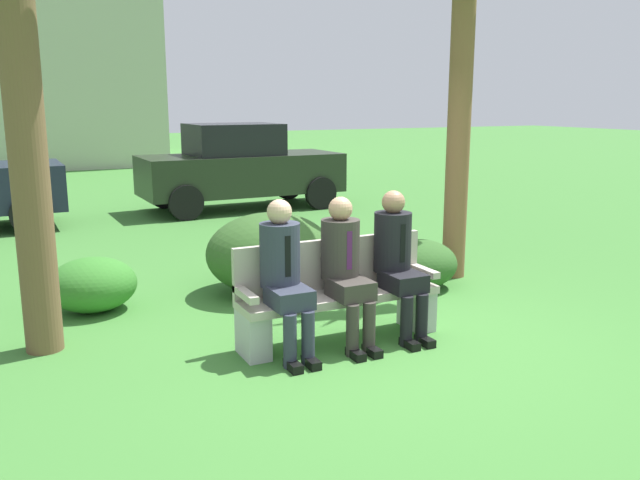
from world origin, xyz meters
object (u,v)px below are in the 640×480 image
seated_man_right (397,256)px  shrub_near_bench (93,285)px  shrub_mid_lawn (270,253)px  shrub_far_lawn (419,264)px  park_bench (337,294)px  seated_man_left (284,270)px  parked_car_far (240,167)px  seated_man_middle (345,264)px

seated_man_right → shrub_near_bench: 3.13m
seated_man_right → shrub_mid_lawn: 1.90m
shrub_far_lawn → park_bench: bearing=-146.4°
seated_man_left → seated_man_right: 1.11m
shrub_near_bench → seated_man_right: bearing=-39.0°
shrub_mid_lawn → parked_car_far: parked_car_far is taller
seated_man_left → seated_man_right: (1.11, 0.00, 0.00)m
seated_man_middle → shrub_far_lawn: size_ratio=1.47×
seated_man_right → shrub_far_lawn: size_ratio=1.49×
park_bench → seated_man_right: size_ratio=1.39×
seated_man_middle → parked_car_far: size_ratio=0.33×
shrub_near_bench → seated_man_middle: bearing=-46.2°
seated_man_middle → seated_man_left: bearing=179.9°
shrub_near_bench → seated_man_left: bearing=-56.4°
seated_man_middle → parked_car_far: 7.70m
seated_man_left → parked_car_far: size_ratio=0.33×
seated_man_right → shrub_far_lawn: 1.69m
shrub_near_bench → parked_car_far: size_ratio=0.23×
seated_man_right → shrub_near_bench: (-2.41, 1.95, -0.46)m
seated_man_middle → parked_car_far: (1.68, 7.52, 0.11)m
shrub_mid_lawn → shrub_far_lawn: bearing=-20.2°
seated_man_middle → shrub_near_bench: bearing=133.8°
shrub_near_bench → park_bench: bearing=-44.5°
seated_man_left → shrub_mid_lawn: seated_man_left is taller
seated_man_middle → parked_car_far: bearing=77.4°
park_bench → shrub_mid_lawn: (0.03, 1.68, 0.03)m
seated_man_left → shrub_far_lawn: 2.55m
park_bench → seated_man_left: size_ratio=1.40×
shrub_mid_lawn → shrub_far_lawn: (1.60, -0.59, -0.17)m
seated_man_left → seated_man_middle: seated_man_left is taller
shrub_mid_lawn → parked_car_far: bearing=73.8°
park_bench → seated_man_right: (0.55, -0.12, 0.32)m
shrub_mid_lawn → shrub_far_lawn: shrub_mid_lawn is taller
shrub_near_bench → parked_car_far: bearing=57.5°
seated_man_left → seated_man_right: size_ratio=0.99×
park_bench → shrub_mid_lawn: bearing=88.9°
seated_man_middle → seated_man_right: bearing=0.2°
seated_man_left → shrub_near_bench: (-1.30, 1.95, -0.46)m
parked_car_far → shrub_near_bench: bearing=-122.5°
seated_man_left → shrub_near_bench: bearing=123.6°
park_bench → parked_car_far: 7.59m
park_bench → seated_man_right: seated_man_right is taller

